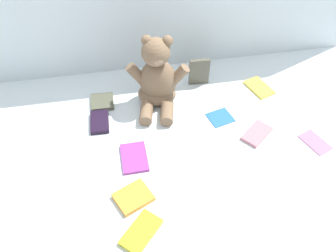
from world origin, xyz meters
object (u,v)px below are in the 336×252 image
(teddy_bear, at_px, (158,80))
(book_case_0, at_px, (141,232))
(book_case_4, at_px, (100,122))
(book_case_6, at_px, (259,88))
(book_case_8, at_px, (133,197))
(book_case_2, at_px, (134,158))
(book_case_1, at_px, (199,72))
(book_case_3, at_px, (257,134))
(book_case_9, at_px, (102,102))
(book_case_5, at_px, (220,116))
(book_case_7, at_px, (315,142))

(teddy_bear, bearing_deg, book_case_0, -91.62)
(book_case_4, bearing_deg, book_case_0, 103.34)
(book_case_6, distance_m, book_case_8, 0.75)
(book_case_0, bearing_deg, teddy_bear, 119.39)
(book_case_2, bearing_deg, book_case_1, 47.88)
(book_case_8, bearing_deg, book_case_3, 87.29)
(book_case_0, bearing_deg, book_case_9, 141.50)
(book_case_3, relative_size, book_case_6, 0.98)
(book_case_4, xyz_separation_m, book_case_8, (0.09, -0.36, -0.00))
(book_case_4, distance_m, book_case_5, 0.48)
(book_case_7, bearing_deg, book_case_2, 155.29)
(teddy_bear, distance_m, book_case_1, 0.21)
(book_case_5, bearing_deg, book_case_4, -110.36)
(book_case_7, height_order, book_case_9, book_case_9)
(book_case_6, bearing_deg, book_case_7, -92.23)
(book_case_1, xyz_separation_m, book_case_6, (0.25, -0.08, -0.06))
(book_case_3, relative_size, book_case_7, 1.09)
(book_case_0, bearing_deg, book_case_7, 63.28)
(book_case_1, bearing_deg, book_case_9, -170.20)
(book_case_0, relative_size, book_case_6, 1.07)
(book_case_9, bearing_deg, book_case_5, -18.43)
(teddy_bear, distance_m, book_case_7, 0.65)
(book_case_8, bearing_deg, book_case_4, 169.70)
(book_case_0, bearing_deg, book_case_1, 106.47)
(book_case_5, relative_size, book_case_7, 0.81)
(book_case_1, distance_m, book_case_2, 0.49)
(book_case_2, height_order, book_case_6, book_case_2)
(book_case_1, bearing_deg, book_case_4, -156.56)
(book_case_5, height_order, book_case_8, book_case_8)
(book_case_4, distance_m, book_case_6, 0.69)
(book_case_5, bearing_deg, book_case_9, -124.10)
(book_case_0, distance_m, book_case_2, 0.29)
(book_case_2, distance_m, book_case_9, 0.33)
(book_case_4, distance_m, book_case_8, 0.37)
(teddy_bear, distance_m, book_case_0, 0.61)
(book_case_2, xyz_separation_m, book_case_9, (-0.10, 0.31, 0.00))
(book_case_3, bearing_deg, book_case_9, 24.56)
(book_case_7, relative_size, book_case_8, 1.00)
(book_case_0, distance_m, book_case_7, 0.73)
(book_case_0, xyz_separation_m, book_case_9, (-0.09, 0.60, 0.00))
(book_case_4, xyz_separation_m, book_case_5, (0.47, -0.05, -0.01))
(book_case_5, relative_size, book_case_6, 0.72)
(book_case_3, height_order, book_case_7, book_case_3)
(teddy_bear, xyz_separation_m, book_case_0, (-0.14, -0.58, -0.10))
(book_case_6, distance_m, book_case_9, 0.67)
(book_case_6, xyz_separation_m, book_case_9, (-0.67, 0.02, 0.00))
(book_case_1, bearing_deg, book_case_5, -78.58)
(book_case_6, bearing_deg, book_case_8, -161.85)
(book_case_4, distance_m, book_case_7, 0.83)
(book_case_3, bearing_deg, book_case_5, 4.46)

